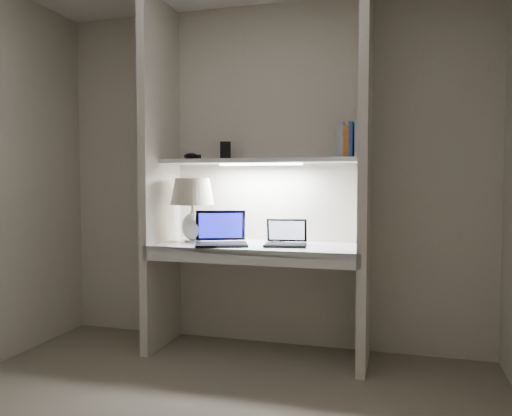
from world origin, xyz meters
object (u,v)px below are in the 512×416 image
(laptop_main, at_px, (221,237))
(speaker, at_px, (277,232))
(table_lamp, at_px, (192,199))
(laptop_netbook, at_px, (286,240))
(book_row, at_px, (354,141))

(laptop_main, relative_size, speaker, 2.82)
(table_lamp, bearing_deg, laptop_netbook, 0.86)
(laptop_netbook, relative_size, speaker, 2.00)
(laptop_main, relative_size, laptop_netbook, 1.41)
(laptop_netbook, xyz_separation_m, book_row, (0.44, 0.14, 0.67))
(laptop_main, distance_m, book_row, 1.12)
(table_lamp, xyz_separation_m, speaker, (0.58, 0.16, -0.23))
(table_lamp, bearing_deg, laptop_main, -16.34)
(speaker, bearing_deg, table_lamp, -158.70)
(table_lamp, distance_m, laptop_netbook, 0.73)
(laptop_main, distance_m, speaker, 0.41)
(table_lamp, height_order, laptop_netbook, table_lamp)
(speaker, bearing_deg, laptop_main, -139.95)
(book_row, bearing_deg, speaker, 179.09)
(speaker, bearing_deg, book_row, 5.30)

